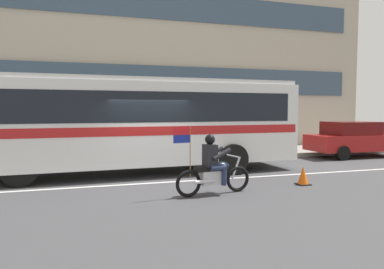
{
  "coord_description": "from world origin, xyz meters",
  "views": [
    {
      "loc": [
        -1.95,
        -10.99,
        2.19
      ],
      "look_at": [
        1.18,
        -0.67,
        1.44
      ],
      "focal_mm": 33.3,
      "sensor_mm": 36.0,
      "label": 1
    }
  ],
  "objects_px": {
    "parked_sedan_curbside": "(354,139)",
    "fire_hydrant": "(103,150)",
    "motorcycle_with_rider": "(213,169)",
    "transit_bus": "(136,119)",
    "traffic_cone": "(303,176)"
  },
  "relations": [
    {
      "from": "parked_sedan_curbside",
      "to": "fire_hydrant",
      "type": "xyz_separation_m",
      "value": [
        -11.23,
        1.66,
        -0.33
      ]
    },
    {
      "from": "motorcycle_with_rider",
      "to": "traffic_cone",
      "type": "xyz_separation_m",
      "value": [
        2.94,
        0.36,
        -0.41
      ]
    },
    {
      "from": "transit_bus",
      "to": "fire_hydrant",
      "type": "bearing_deg",
      "value": 107.26
    },
    {
      "from": "parked_sedan_curbside",
      "to": "transit_bus",
      "type": "bearing_deg",
      "value": -172.32
    },
    {
      "from": "transit_bus",
      "to": "fire_hydrant",
      "type": "xyz_separation_m",
      "value": [
        -0.95,
        3.05,
        -1.36
      ]
    },
    {
      "from": "fire_hydrant",
      "to": "motorcycle_with_rider",
      "type": "bearing_deg",
      "value": -70.2
    },
    {
      "from": "transit_bus",
      "to": "traffic_cone",
      "type": "xyz_separation_m",
      "value": [
        4.4,
        -3.29,
        -1.63
      ]
    },
    {
      "from": "motorcycle_with_rider",
      "to": "parked_sedan_curbside",
      "type": "xyz_separation_m",
      "value": [
        8.82,
        5.04,
        0.18
      ]
    },
    {
      "from": "transit_bus",
      "to": "motorcycle_with_rider",
      "type": "distance_m",
      "value": 4.12
    },
    {
      "from": "traffic_cone",
      "to": "transit_bus",
      "type": "bearing_deg",
      "value": 143.23
    },
    {
      "from": "transit_bus",
      "to": "motorcycle_with_rider",
      "type": "relative_size",
      "value": 5.19
    },
    {
      "from": "parked_sedan_curbside",
      "to": "traffic_cone",
      "type": "height_order",
      "value": "parked_sedan_curbside"
    },
    {
      "from": "parked_sedan_curbside",
      "to": "traffic_cone",
      "type": "xyz_separation_m",
      "value": [
        -5.88,
        -4.68,
        -0.59
      ]
    },
    {
      "from": "transit_bus",
      "to": "parked_sedan_curbside",
      "type": "distance_m",
      "value": 10.43
    },
    {
      "from": "fire_hydrant",
      "to": "traffic_cone",
      "type": "height_order",
      "value": "fire_hydrant"
    }
  ]
}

